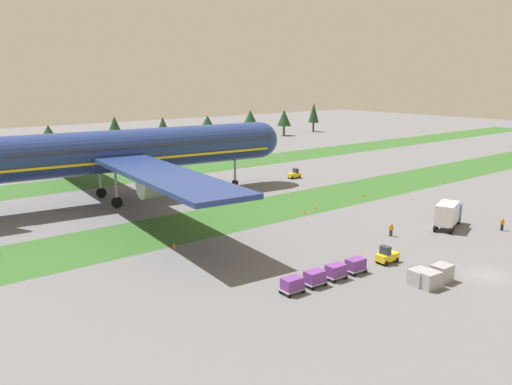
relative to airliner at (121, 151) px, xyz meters
name	(u,v)px	position (x,y,z in m)	size (l,w,h in m)	color
ground_plane	(488,275)	(15.10, -54.52, -8.36)	(400.00, 400.00, 0.00)	slate
grass_strip_near	(269,209)	(15.10, -19.40, -8.35)	(320.00, 13.23, 0.01)	#336028
grass_strip_far	(151,174)	(15.10, 19.07, -8.35)	(320.00, 13.23, 0.01)	#336028
airliner	(121,151)	(0.00, 0.00, 0.00)	(61.10, 75.51, 23.30)	navy
baggage_tug	(387,256)	(9.88, -45.66, -7.54)	(2.64, 1.39, 1.97)	yellow
cargo_dolly_lead	(356,264)	(4.86, -45.48, -7.44)	(2.25, 1.58, 1.55)	#A3A3A8
cargo_dolly_second	(336,271)	(1.96, -45.38, -7.44)	(2.25, 1.58, 1.55)	#A3A3A8
cargo_dolly_third	(315,277)	(-0.94, -45.28, -7.44)	(2.25, 1.58, 1.55)	#A3A3A8
cargo_dolly_fourth	(292,284)	(-3.84, -45.18, -7.44)	(2.25, 1.58, 1.55)	#A3A3A8
catering_truck	(448,214)	(27.51, -42.32, -6.40)	(7.32, 4.56, 3.58)	#1E4C8E
pushback_tractor	(294,174)	(35.37, -3.48, -7.54)	(2.71, 1.55, 1.97)	yellow
ground_crew_marshaller	(391,229)	(18.32, -39.90, -7.41)	(0.44, 0.41, 1.74)	black
ground_crew_loader	(502,224)	(31.92, -47.65, -7.41)	(0.49, 0.36, 1.74)	black
uld_container_0	(420,277)	(7.38, -51.50, -7.57)	(2.00, 1.60, 1.57)	#A3A3A8
uld_container_1	(429,280)	(7.41, -52.54, -7.54)	(2.00, 1.60, 1.63)	#A3A3A8
uld_container_2	(442,273)	(9.84, -52.38, -7.49)	(2.00, 1.60, 1.73)	#A3A3A8
taxiway_marker_0	(364,195)	(33.35, -23.05, -8.04)	(0.44, 0.44, 0.64)	orange
taxiway_marker_1	(315,207)	(20.72, -23.86, -8.10)	(0.44, 0.44, 0.51)	orange
taxiway_marker_2	(174,245)	(-5.79, -26.57, -8.02)	(0.44, 0.44, 0.68)	orange
taxiway_marker_3	(304,212)	(17.53, -24.70, -8.12)	(0.44, 0.44, 0.48)	orange
distant_tree_line	(70,130)	(11.90, 56.93, -1.79)	(179.93, 10.47, 12.17)	#4C3823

